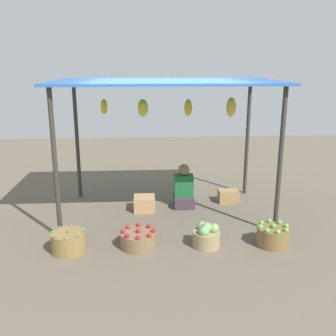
# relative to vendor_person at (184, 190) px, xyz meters

# --- Properties ---
(ground_plane) EXTENTS (14.00, 14.00, 0.00)m
(ground_plane) POSITION_rel_vendor_person_xyz_m (-0.34, -0.30, -0.30)
(ground_plane) COLOR #685C4C
(market_stall_structure) EXTENTS (3.57, 2.15, 2.26)m
(market_stall_structure) POSITION_rel_vendor_person_xyz_m (-0.33, -0.30, 1.79)
(market_stall_structure) COLOR #38332D
(market_stall_structure) RESTS_ON ground
(vendor_person) EXTENTS (0.36, 0.44, 0.78)m
(vendor_person) POSITION_rel_vendor_person_xyz_m (0.00, 0.00, 0.00)
(vendor_person) COLOR #403441
(vendor_person) RESTS_ON ground
(basket_green_chilies) EXTENTS (0.48, 0.48, 0.31)m
(basket_green_chilies) POSITION_rel_vendor_person_xyz_m (-1.77, -1.66, -0.16)
(basket_green_chilies) COLOR olive
(basket_green_chilies) RESTS_ON ground
(basket_red_apples) EXTENTS (0.51, 0.51, 0.28)m
(basket_red_apples) POSITION_rel_vendor_person_xyz_m (-0.81, -1.59, -0.18)
(basket_red_apples) COLOR olive
(basket_red_apples) RESTS_ON ground
(basket_cabbages) EXTENTS (0.39, 0.39, 0.36)m
(basket_cabbages) POSITION_rel_vendor_person_xyz_m (0.16, -1.63, -0.14)
(basket_cabbages) COLOR #A2865E
(basket_cabbages) RESTS_ON ground
(basket_green_apples) EXTENTS (0.46, 0.46, 0.33)m
(basket_green_apples) POSITION_rel_vendor_person_xyz_m (1.12, -1.66, -0.16)
(basket_green_apples) COLOR brown
(basket_green_apples) RESTS_ON ground
(wooden_crate_near_vendor) EXTENTS (0.37, 0.27, 0.23)m
(wooden_crate_near_vendor) POSITION_rel_vendor_person_xyz_m (0.86, 0.14, -0.18)
(wooden_crate_near_vendor) COLOR #A1814C
(wooden_crate_near_vendor) RESTS_ON ground
(wooden_crate_stacked_rear) EXTENTS (0.37, 0.36, 0.25)m
(wooden_crate_stacked_rear) POSITION_rel_vendor_person_xyz_m (-0.72, -0.20, -0.17)
(wooden_crate_stacked_rear) COLOR tan
(wooden_crate_stacked_rear) RESTS_ON ground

